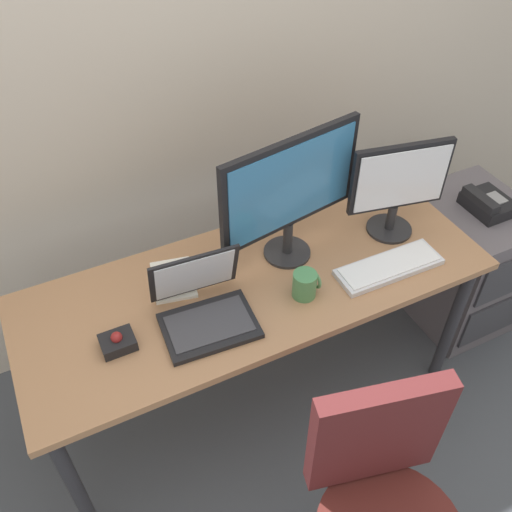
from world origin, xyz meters
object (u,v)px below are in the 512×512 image
at_px(file_cabinet, 464,262).
at_px(laptop, 204,307).
at_px(desk_phone, 487,203).
at_px(coffee_mug, 305,284).
at_px(monitor_main, 291,190).
at_px(paper_notepad, 173,280).
at_px(keyboard, 389,267).
at_px(trackball_mouse, 118,342).
at_px(monitor_side, 399,185).

distance_m(file_cabinet, laptop, 1.44).
distance_m(desk_phone, coffee_mug, 1.01).
xyz_separation_m(laptop, coffee_mug, (0.36, -0.06, -0.00)).
distance_m(monitor_main, paper_notepad, 0.53).
relative_size(keyboard, trackball_mouse, 3.75).
bearing_deg(desk_phone, paper_notepad, 174.70).
bearing_deg(coffee_mug, laptop, 170.73).
bearing_deg(laptop, trackball_mouse, 178.46).
bearing_deg(file_cabinet, paper_notepad, 175.40).
relative_size(file_cabinet, laptop, 2.05).
relative_size(file_cabinet, keyboard, 1.64).
relative_size(trackball_mouse, paper_notepad, 0.53).
bearing_deg(desk_phone, keyboard, -165.60).
bearing_deg(paper_notepad, desk_phone, -5.30).
bearing_deg(monitor_main, file_cabinet, -3.46).
distance_m(desk_phone, monitor_side, 0.57).
relative_size(keyboard, paper_notepad, 1.98).
distance_m(monitor_side, paper_notepad, 0.91).
xyz_separation_m(file_cabinet, coffee_mug, (-1.00, -0.16, 0.45)).
relative_size(monitor_side, trackball_mouse, 3.59).
relative_size(file_cabinet, monitor_side, 1.71).
distance_m(desk_phone, trackball_mouse, 1.65).
relative_size(monitor_main, keyboard, 1.39).
xyz_separation_m(keyboard, paper_notepad, (-0.74, 0.30, -0.01)).
height_order(trackball_mouse, paper_notepad, trackball_mouse).
relative_size(monitor_side, paper_notepad, 1.90).
bearing_deg(file_cabinet, monitor_side, -179.92).
height_order(file_cabinet, paper_notepad, paper_notepad).
bearing_deg(paper_notepad, keyboard, -21.83).
distance_m(monitor_main, laptop, 0.50).
bearing_deg(coffee_mug, file_cabinet, 8.84).
bearing_deg(laptop, keyboard, -6.97).
distance_m(file_cabinet, keyboard, 0.80).
height_order(file_cabinet, trackball_mouse, trackball_mouse).
bearing_deg(laptop, desk_phone, 3.44).
bearing_deg(coffee_mug, keyboard, -4.55).
distance_m(monitor_main, coffee_mug, 0.33).
bearing_deg(trackball_mouse, desk_phone, 2.54).
relative_size(desk_phone, coffee_mug, 1.97).
distance_m(file_cabinet, trackball_mouse, 1.72).
bearing_deg(monitor_side, keyboard, -126.49).
height_order(trackball_mouse, coffee_mug, coffee_mug).
xyz_separation_m(desk_phone, laptop, (-1.35, -0.08, 0.08)).
xyz_separation_m(monitor_main, laptop, (-0.41, -0.16, -0.25)).
distance_m(trackball_mouse, coffee_mug, 0.66).
bearing_deg(keyboard, coffee_mug, 175.45).
height_order(monitor_main, keyboard, monitor_main).
bearing_deg(trackball_mouse, coffee_mug, -5.78).
bearing_deg(trackball_mouse, laptop, -1.54).
relative_size(monitor_main, monitor_side, 1.45).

